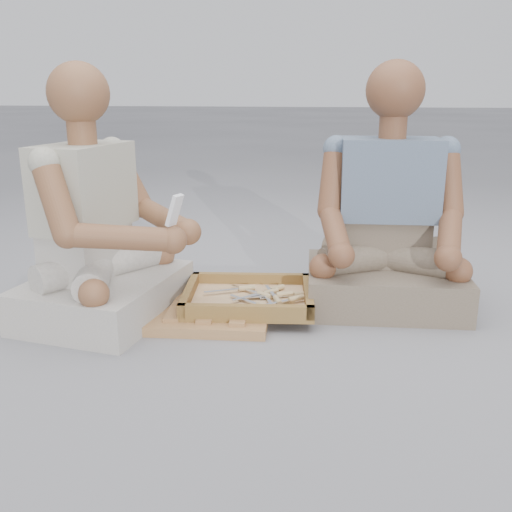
% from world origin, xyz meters
% --- Properties ---
extents(ground, '(60.00, 60.00, 0.00)m').
position_xyz_m(ground, '(0.00, 0.00, 0.00)').
color(ground, gray).
rests_on(ground, ground).
extents(carved_panel, '(0.62, 0.44, 0.04)m').
position_xyz_m(carved_panel, '(-0.28, 0.22, 0.02)').
color(carved_panel, olive).
rests_on(carved_panel, ground).
extents(tool_tray, '(0.57, 0.48, 0.07)m').
position_xyz_m(tool_tray, '(-0.08, 0.32, 0.06)').
color(tool_tray, brown).
rests_on(tool_tray, carved_panel).
extents(chisel_0, '(0.18, 0.15, 0.02)m').
position_xyz_m(chisel_0, '(0.10, 0.29, 0.08)').
color(chisel_0, silver).
rests_on(chisel_0, tool_tray).
extents(chisel_1, '(0.20, 0.12, 0.02)m').
position_xyz_m(chisel_1, '(0.06, 0.28, 0.07)').
color(chisel_1, silver).
rests_on(chisel_1, tool_tray).
extents(chisel_2, '(0.19, 0.14, 0.02)m').
position_xyz_m(chisel_2, '(-0.02, 0.23, 0.07)').
color(chisel_2, silver).
rests_on(chisel_2, tool_tray).
extents(chisel_3, '(0.20, 0.13, 0.02)m').
position_xyz_m(chisel_3, '(-0.03, 0.35, 0.07)').
color(chisel_3, silver).
rests_on(chisel_3, tool_tray).
extents(chisel_4, '(0.10, 0.21, 0.02)m').
position_xyz_m(chisel_4, '(0.05, 0.19, 0.07)').
color(chisel_4, silver).
rests_on(chisel_4, tool_tray).
extents(chisel_5, '(0.18, 0.16, 0.02)m').
position_xyz_m(chisel_5, '(-0.01, 0.36, 0.08)').
color(chisel_5, silver).
rests_on(chisel_5, tool_tray).
extents(chisel_6, '(0.21, 0.10, 0.02)m').
position_xyz_m(chisel_6, '(0.05, 0.35, 0.08)').
color(chisel_6, silver).
rests_on(chisel_6, tool_tray).
extents(chisel_7, '(0.10, 0.21, 0.02)m').
position_xyz_m(chisel_7, '(0.04, 0.29, 0.08)').
color(chisel_7, silver).
rests_on(chisel_7, tool_tray).
extents(chisel_8, '(0.20, 0.12, 0.02)m').
position_xyz_m(chisel_8, '(-0.12, 0.40, 0.08)').
color(chisel_8, silver).
rests_on(chisel_8, tool_tray).
extents(chisel_9, '(0.16, 0.18, 0.02)m').
position_xyz_m(chisel_9, '(0.01, 0.42, 0.07)').
color(chisel_9, silver).
rests_on(chisel_9, tool_tray).
extents(chisel_10, '(0.21, 0.11, 0.02)m').
position_xyz_m(chisel_10, '(0.12, 0.38, 0.07)').
color(chisel_10, silver).
rests_on(chisel_10, tool_tray).
extents(wood_chip_0, '(0.02, 0.02, 0.00)m').
position_xyz_m(wood_chip_0, '(0.06, 0.72, 0.00)').
color(wood_chip_0, '#D5B87E').
rests_on(wood_chip_0, ground).
extents(wood_chip_1, '(0.02, 0.02, 0.00)m').
position_xyz_m(wood_chip_1, '(-0.34, 0.56, 0.00)').
color(wood_chip_1, '#D5B87E').
rests_on(wood_chip_1, ground).
extents(wood_chip_2, '(0.02, 0.02, 0.00)m').
position_xyz_m(wood_chip_2, '(0.14, 0.36, 0.00)').
color(wood_chip_2, '#D5B87E').
rests_on(wood_chip_2, ground).
extents(wood_chip_3, '(0.02, 0.02, 0.00)m').
position_xyz_m(wood_chip_3, '(-0.08, 0.54, 0.00)').
color(wood_chip_3, '#D5B87E').
rests_on(wood_chip_3, ground).
extents(wood_chip_4, '(0.02, 0.02, 0.00)m').
position_xyz_m(wood_chip_4, '(-0.31, 0.57, 0.00)').
color(wood_chip_4, '#D5B87E').
rests_on(wood_chip_4, ground).
extents(wood_chip_5, '(0.02, 0.02, 0.00)m').
position_xyz_m(wood_chip_5, '(0.22, 0.45, 0.00)').
color(wood_chip_5, '#D5B87E').
rests_on(wood_chip_5, ground).
extents(wood_chip_6, '(0.02, 0.02, 0.00)m').
position_xyz_m(wood_chip_6, '(0.14, 0.43, 0.00)').
color(wood_chip_6, '#D5B87E').
rests_on(wood_chip_6, ground).
extents(wood_chip_7, '(0.02, 0.02, 0.00)m').
position_xyz_m(wood_chip_7, '(0.15, 0.61, 0.00)').
color(wood_chip_7, '#D5B87E').
rests_on(wood_chip_7, ground).
extents(wood_chip_8, '(0.02, 0.02, 0.00)m').
position_xyz_m(wood_chip_8, '(-0.34, 0.20, 0.00)').
color(wood_chip_8, '#D5B87E').
rests_on(wood_chip_8, ground).
extents(wood_chip_9, '(0.02, 0.02, 0.00)m').
position_xyz_m(wood_chip_9, '(-0.15, 0.48, 0.00)').
color(wood_chip_9, '#D5B87E').
rests_on(wood_chip_9, ground).
extents(wood_chip_10, '(0.02, 0.02, 0.00)m').
position_xyz_m(wood_chip_10, '(-0.28, 0.04, 0.00)').
color(wood_chip_10, '#D5B87E').
rests_on(wood_chip_10, ground).
extents(wood_chip_11, '(0.02, 0.02, 0.00)m').
position_xyz_m(wood_chip_11, '(-0.11, 0.18, 0.00)').
color(wood_chip_11, '#D5B87E').
rests_on(wood_chip_11, ground).
extents(wood_chip_12, '(0.02, 0.02, 0.00)m').
position_xyz_m(wood_chip_12, '(-0.24, 0.44, 0.00)').
color(wood_chip_12, '#D5B87E').
rests_on(wood_chip_12, ground).
extents(craftsman, '(0.71, 0.70, 0.99)m').
position_xyz_m(craftsman, '(-0.66, 0.21, 0.34)').
color(craftsman, '#B8B2AA').
rests_on(craftsman, ground).
extents(companion, '(0.68, 0.56, 1.01)m').
position_xyz_m(companion, '(0.47, 0.53, 0.34)').
color(companion, '#726252').
rests_on(companion, ground).
extents(mobile_phone, '(0.07, 0.06, 0.12)m').
position_xyz_m(mobile_phone, '(-0.31, 0.09, 0.47)').
color(mobile_phone, white).
rests_on(mobile_phone, craftsman).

